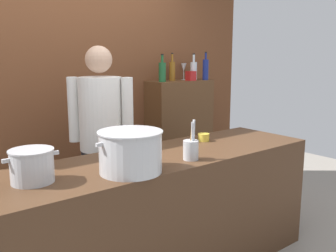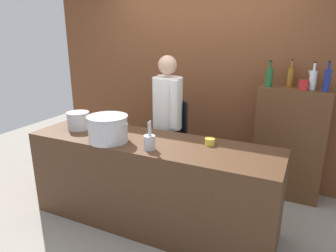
# 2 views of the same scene
# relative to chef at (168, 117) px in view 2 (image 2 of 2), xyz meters

# --- Properties ---
(ground_plane) EXTENTS (8.00, 8.00, 0.00)m
(ground_plane) POSITION_rel_chef_xyz_m (0.11, -0.63, -0.96)
(ground_plane) COLOR gray
(brick_back_panel) EXTENTS (4.40, 0.10, 3.00)m
(brick_back_panel) POSITION_rel_chef_xyz_m (0.11, 0.77, 0.54)
(brick_back_panel) COLOR brown
(brick_back_panel) RESTS_ON ground_plane
(prep_counter) EXTENTS (2.48, 0.70, 0.90)m
(prep_counter) POSITION_rel_chef_xyz_m (0.11, -0.63, -0.51)
(prep_counter) COLOR #472D1C
(prep_counter) RESTS_ON ground_plane
(bar_cabinet) EXTENTS (0.76, 0.32, 1.31)m
(bar_cabinet) POSITION_rel_chef_xyz_m (1.29, 0.56, -0.31)
(bar_cabinet) COLOR brown
(bar_cabinet) RESTS_ON ground_plane
(chef) EXTENTS (0.44, 0.44, 1.66)m
(chef) POSITION_rel_chef_xyz_m (0.00, 0.00, 0.00)
(chef) COLOR black
(chef) RESTS_ON ground_plane
(stockpot_large) EXTENTS (0.45, 0.39, 0.25)m
(stockpot_large) POSITION_rel_chef_xyz_m (-0.24, -0.81, 0.06)
(stockpot_large) COLOR #B7BABF
(stockpot_large) RESTS_ON prep_counter
(stockpot_small) EXTENTS (0.30, 0.24, 0.18)m
(stockpot_small) POSITION_rel_chef_xyz_m (-0.76, -0.63, 0.03)
(stockpot_small) COLOR #B7BABF
(stockpot_small) RESTS_ON prep_counter
(utensil_crock) EXTENTS (0.10, 0.10, 0.27)m
(utensil_crock) POSITION_rel_chef_xyz_m (0.22, -0.83, 0.01)
(utensil_crock) COLOR #B7BABF
(utensil_crock) RESTS_ON prep_counter
(butter_jar) EXTENTS (0.09, 0.09, 0.06)m
(butter_jar) POSITION_rel_chef_xyz_m (0.66, -0.49, -0.03)
(butter_jar) COLOR yellow
(butter_jar) RESTS_ON prep_counter
(wine_bottle_clear) EXTENTS (0.07, 0.07, 0.30)m
(wine_bottle_clear) POSITION_rel_chef_xyz_m (1.45, 0.51, 0.46)
(wine_bottle_clear) COLOR silver
(wine_bottle_clear) RESTS_ON bar_cabinet
(wine_bottle_amber) EXTENTS (0.07, 0.07, 0.30)m
(wine_bottle_amber) POSITION_rel_chef_xyz_m (1.22, 0.61, 0.46)
(wine_bottle_amber) COLOR #8C5919
(wine_bottle_amber) RESTS_ON bar_cabinet
(wine_bottle_green) EXTENTS (0.08, 0.08, 0.29)m
(wine_bottle_green) POSITION_rel_chef_xyz_m (1.01, 0.51, 0.45)
(wine_bottle_green) COLOR #1E592D
(wine_bottle_green) RESTS_ON bar_cabinet
(wine_bottle_cobalt) EXTENTS (0.07, 0.07, 0.31)m
(wine_bottle_cobalt) POSITION_rel_chef_xyz_m (1.58, 0.45, 0.47)
(wine_bottle_cobalt) COLOR navy
(wine_bottle_cobalt) RESTS_ON bar_cabinet
(wine_glass_tall) EXTENTS (0.07, 0.07, 0.19)m
(wine_glass_tall) POSITION_rel_chef_xyz_m (1.43, 0.65, 0.48)
(wine_glass_tall) COLOR silver
(wine_glass_tall) RESTS_ON bar_cabinet
(spice_tin_red) EXTENTS (0.09, 0.09, 0.10)m
(spice_tin_red) POSITION_rel_chef_xyz_m (1.37, 0.46, 0.40)
(spice_tin_red) COLOR red
(spice_tin_red) RESTS_ON bar_cabinet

